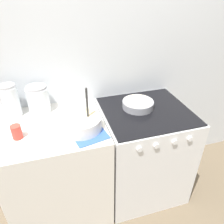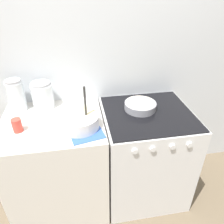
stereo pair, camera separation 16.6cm
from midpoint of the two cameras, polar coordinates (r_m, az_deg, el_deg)
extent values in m
plane|color=brown|center=(2.12, 1.89, -27.39)|extent=(12.00, 12.00, 0.00)
cube|color=silver|center=(1.88, -1.79, 12.41)|extent=(4.54, 0.05, 2.40)
cube|color=silver|center=(1.96, -11.28, -13.41)|extent=(0.77, 0.67, 0.90)
cube|color=silver|center=(2.06, 10.69, -10.97)|extent=(0.72, 0.67, 0.89)
cube|color=black|center=(1.79, 12.09, -0.31)|extent=(0.69, 0.65, 0.01)
cylinder|color=white|center=(1.52, 9.19, -10.22)|extent=(0.04, 0.02, 0.04)
cylinder|color=white|center=(1.56, 13.68, -9.52)|extent=(0.04, 0.02, 0.04)
cylinder|color=white|center=(1.61, 18.47, -8.71)|extent=(0.04, 0.02, 0.04)
cylinder|color=white|center=(1.67, 22.37, -8.01)|extent=(0.04, 0.02, 0.04)
cylinder|color=white|center=(1.56, -5.47, -2.56)|extent=(0.28, 0.28, 0.10)
cylinder|color=beige|center=(1.54, -5.51, -1.81)|extent=(0.25, 0.25, 0.06)
cylinder|color=#333333|center=(1.50, -3.82, 1.38)|extent=(0.02, 0.02, 0.30)
cylinder|color=gray|center=(1.80, 10.02, 1.50)|extent=(0.26, 0.26, 0.06)
cylinder|color=beige|center=(1.80, 10.04, 1.68)|extent=(0.24, 0.24, 0.05)
cylinder|color=silver|center=(1.86, -21.41, 3.80)|extent=(0.13, 0.13, 0.24)
cylinder|color=tan|center=(1.88, -21.13, 2.52)|extent=(0.11, 0.11, 0.14)
cylinder|color=#B2B2B7|center=(1.81, -22.20, 7.40)|extent=(0.12, 0.12, 0.02)
cylinder|color=silver|center=(1.84, -15.21, 3.92)|extent=(0.17, 0.17, 0.20)
cylinder|color=olive|center=(1.86, -15.04, 2.82)|extent=(0.15, 0.15, 0.12)
cylinder|color=#B2B2B7|center=(1.79, -15.70, 7.04)|extent=(0.15, 0.15, 0.02)
cylinder|color=#CC3F33|center=(1.62, -20.91, -3.38)|extent=(0.07, 0.07, 0.10)
cube|color=#3359B2|center=(1.55, -4.11, -4.75)|extent=(0.28, 0.33, 0.01)
cylinder|color=white|center=(1.52, -5.48, -5.47)|extent=(0.09, 0.01, 0.01)
sphere|color=white|center=(1.52, -3.40, -4.91)|extent=(0.04, 0.04, 0.04)
camera|label=1|loc=(0.08, -87.14, 1.77)|focal=35.00mm
camera|label=2|loc=(0.08, 92.86, -1.77)|focal=35.00mm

